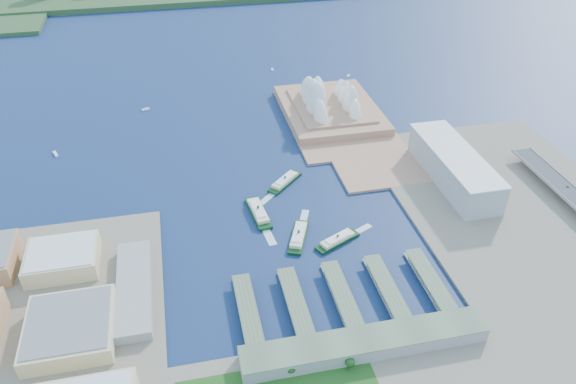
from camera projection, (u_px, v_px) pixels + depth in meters
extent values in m
plane|color=#0F2148|center=(306.00, 248.00, 556.89)|extent=(3000.00, 3000.00, 0.00)
cube|color=#786C5C|center=(20.00, 379.00, 427.07)|extent=(220.00, 390.00, 3.00)
cube|color=#786C5C|center=(551.00, 245.00, 558.19)|extent=(240.00, 500.00, 3.00)
cube|color=#A47359|center=(336.00, 120.00, 784.86)|extent=(135.00, 220.00, 3.00)
cube|color=#99999F|center=(454.00, 167.00, 644.41)|extent=(45.00, 155.00, 35.00)
cube|color=gray|center=(365.00, 344.00, 445.54)|extent=(200.00, 28.00, 12.00)
imported|color=slate|center=(567.00, 186.00, 620.34)|extent=(1.65, 4.06, 1.18)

